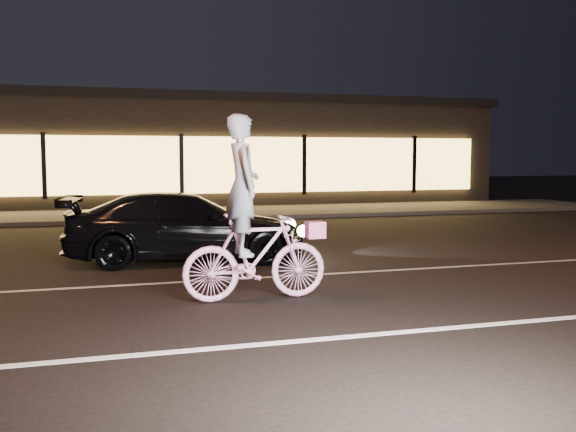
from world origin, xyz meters
name	(u,v)px	position (x,y,z in m)	size (l,w,h in m)	color
ground	(329,304)	(0.00, 0.00, 0.00)	(90.00, 90.00, 0.00)	black
lane_stripe_near	(378,334)	(0.00, -1.50, 0.00)	(60.00, 0.12, 0.01)	silver
lane_stripe_far	(286,276)	(0.00, 2.00, 0.00)	(60.00, 0.10, 0.01)	gray
sidewalk	(189,214)	(0.00, 13.00, 0.06)	(30.00, 4.00, 0.12)	#383533
storefront	(168,150)	(0.00, 18.97, 2.15)	(25.40, 8.42, 4.20)	black
cyclist	(252,235)	(-0.91, 0.49, 0.88)	(1.95, 0.67, 2.46)	#FF4EB1
sedan	(186,227)	(-1.32, 3.97, 0.63)	(4.48, 2.17, 1.26)	black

